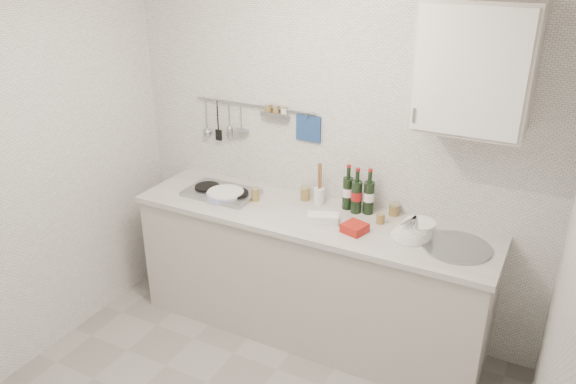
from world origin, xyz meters
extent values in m
cube|color=silver|center=(0.00, 1.40, 1.25)|extent=(3.00, 0.02, 2.50)
cube|color=silver|center=(-1.50, 0.00, 1.25)|extent=(0.02, 2.80, 2.50)
cube|color=silver|center=(1.50, 0.00, 1.25)|extent=(0.02, 2.80, 2.50)
cube|color=#B1ABA4|center=(0.00, 1.10, 0.44)|extent=(2.40, 0.60, 0.88)
cube|color=silver|center=(0.00, 1.10, 0.90)|extent=(2.44, 0.64, 0.04)
cube|color=black|center=(0.00, 1.12, 0.05)|extent=(2.34, 0.52, 0.10)
cube|color=#93969B|center=(-0.70, 1.10, 0.94)|extent=(0.50, 0.32, 0.03)
cylinder|color=black|center=(-0.82, 1.10, 0.96)|extent=(0.18, 0.18, 0.01)
cylinder|color=black|center=(-0.58, 1.10, 0.96)|extent=(0.18, 0.18, 0.01)
cylinder|color=#93969B|center=(0.95, 1.10, 0.93)|extent=(0.40, 0.40, 0.02)
cylinder|color=#93969B|center=(0.95, 1.10, 0.87)|extent=(0.34, 0.34, 0.10)
cylinder|color=#93969B|center=(-0.58, 1.37, 1.52)|extent=(0.95, 0.02, 0.02)
cube|color=navy|center=(-0.16, 1.39, 1.41)|extent=(0.18, 0.02, 0.18)
cube|color=#B1ABA4|center=(0.90, 1.22, 1.95)|extent=(0.60, 0.35, 0.70)
cube|color=white|center=(0.90, 1.04, 1.95)|extent=(0.56, 0.01, 0.66)
cylinder|color=#93969B|center=(0.64, 1.03, 1.70)|extent=(0.01, 0.01, 0.08)
cylinder|color=#5260BA|center=(-0.66, 1.06, 0.93)|extent=(0.27, 0.27, 0.01)
cylinder|color=#5260BA|center=(-0.66, 1.06, 0.94)|extent=(0.27, 0.27, 0.01)
cylinder|color=#5260BA|center=(-0.65, 1.07, 0.95)|extent=(0.26, 0.26, 0.01)
cylinder|color=#5260BA|center=(-0.64, 1.07, 0.96)|extent=(0.26, 0.26, 0.01)
cylinder|color=white|center=(0.67, 1.10, 0.93)|extent=(0.24, 0.24, 0.01)
cylinder|color=white|center=(0.68, 1.10, 0.94)|extent=(0.23, 0.23, 0.01)
cylinder|color=white|center=(0.68, 1.11, 0.95)|extent=(0.23, 0.23, 0.01)
cylinder|color=white|center=(0.69, 1.11, 0.96)|extent=(0.22, 0.22, 0.01)
cylinder|color=white|center=(0.69, 1.11, 0.97)|extent=(0.21, 0.21, 0.01)
cylinder|color=white|center=(0.70, 1.12, 0.98)|extent=(0.21, 0.21, 0.01)
cylinder|color=white|center=(0.70, 1.12, 1.00)|extent=(0.20, 0.20, 0.01)
cylinder|color=white|center=(0.71, 1.12, 1.01)|extent=(0.20, 0.20, 0.01)
cylinder|color=white|center=(0.72, 1.13, 1.02)|extent=(0.19, 0.19, 0.01)
cube|color=white|center=(0.12, 1.04, 0.95)|extent=(0.22, 0.16, 0.06)
cube|color=red|center=(0.34, 1.01, 0.95)|extent=(0.17, 0.17, 0.06)
cylinder|color=white|center=(-0.03, 1.29, 0.97)|extent=(0.07, 0.07, 0.11)
cylinder|color=brown|center=(-0.02, 1.29, 1.11)|extent=(0.03, 0.05, 0.22)
cylinder|color=brown|center=(-0.03, 1.30, 1.10)|extent=(0.04, 0.04, 0.20)
cylinder|color=olive|center=(-0.13, 1.30, 0.97)|extent=(0.06, 0.06, 0.09)
cylinder|color=tan|center=(-0.13, 1.30, 1.02)|extent=(0.07, 0.07, 0.01)
cylinder|color=olive|center=(0.49, 1.35, 0.96)|extent=(0.07, 0.07, 0.07)
cylinder|color=tan|center=(0.49, 1.35, 1.00)|extent=(0.07, 0.07, 0.01)
cylinder|color=olive|center=(0.44, 1.20, 0.95)|extent=(0.05, 0.05, 0.06)
cylinder|color=tan|center=(0.44, 1.20, 0.99)|extent=(0.06, 0.06, 0.01)
cylinder|color=olive|center=(-0.43, 1.12, 0.96)|extent=(0.05, 0.05, 0.09)
cylinder|color=tan|center=(-0.43, 1.12, 1.01)|extent=(0.06, 0.06, 0.01)
camera|label=1|loc=(1.40, -1.90, 2.56)|focal=35.00mm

